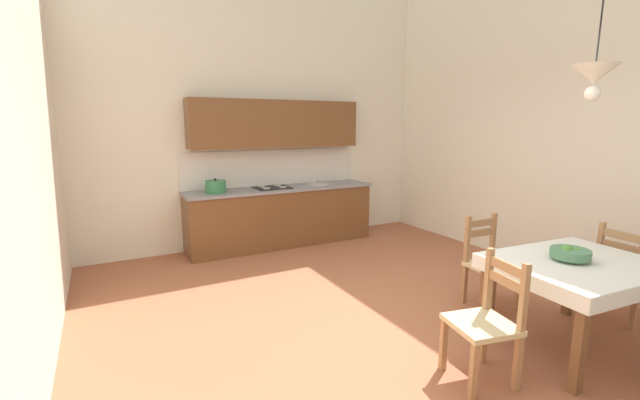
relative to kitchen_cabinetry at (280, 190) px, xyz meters
name	(u,v)px	position (x,y,z in m)	size (l,w,h in m)	color
ground_plane	(395,332)	(-0.12, -3.00, -0.91)	(6.02, 7.14, 0.10)	#A86042
wall_back	(263,107)	(-0.12, 0.33, 1.25)	(6.02, 0.12, 4.22)	silver
wall_right	(593,101)	(2.65, -3.00, 1.25)	(0.12, 7.14, 4.22)	silver
kitchen_cabinetry	(280,190)	(0.00, 0.00, 0.00)	(2.89, 0.63, 2.20)	brown
dining_table	(578,276)	(0.96, -3.96, -0.23)	(1.36, 1.13, 0.75)	brown
dining_chair_tv_side	(486,322)	(-0.05, -3.91, -0.41)	(0.50, 0.50, 0.93)	#D1BC89
dining_chair_window_side	(625,275)	(1.88, -3.89, -0.41)	(0.44, 0.44, 0.93)	#D1BC89
dining_chair_kitchen_side	(489,264)	(1.01, -3.06, -0.41)	(0.44, 0.44, 0.93)	#D1BC89
fruit_bowl	(570,253)	(0.90, -3.91, -0.04)	(0.30, 0.30, 0.12)	#4C7F5B
pendant_lamp	(595,76)	(0.88, -3.95, 1.34)	(0.32, 0.32, 0.81)	black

